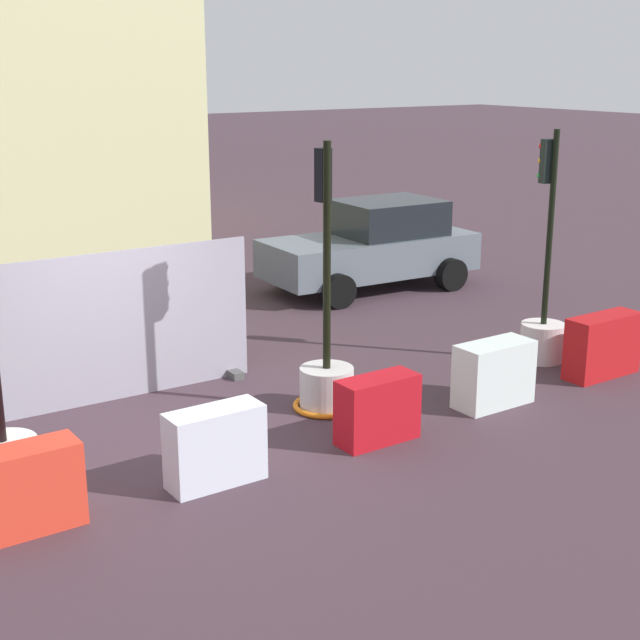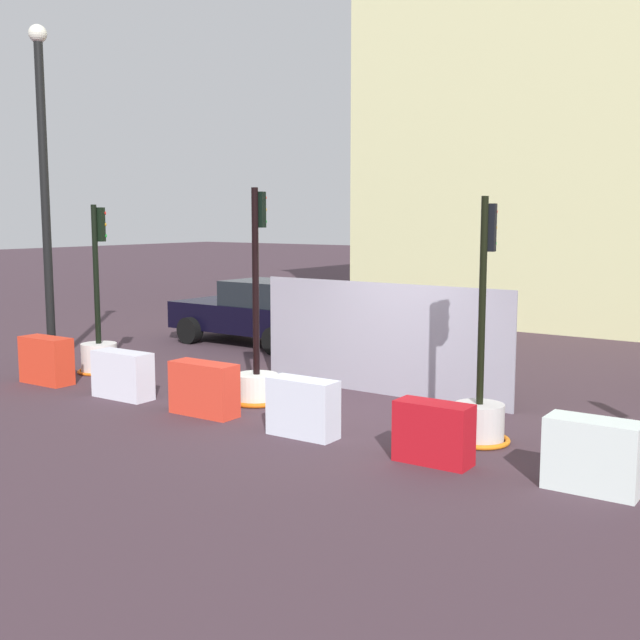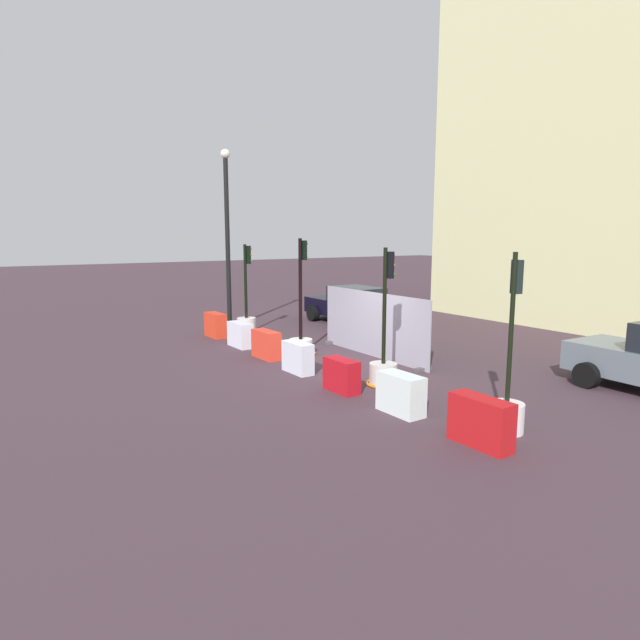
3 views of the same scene
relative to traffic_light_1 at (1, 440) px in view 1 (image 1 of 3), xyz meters
The scene contains 11 objects.
ground_plane 1.91m from the traffic_light_1, ahead, with size 120.00×120.00×0.00m, color #402E37.
traffic_light_1 is the anchor object (origin of this frame).
traffic_light_2 3.97m from the traffic_light_1, ahead, with size 0.85×0.85×3.33m.
traffic_light_3 7.66m from the traffic_light_1, ahead, with size 0.64×0.64×3.33m.
construction_barrier_2 1.13m from the traffic_light_1, 96.50° to the right, with size 1.13×0.45×0.83m.
construction_barrier_3 2.19m from the traffic_light_1, 33.07° to the right, with size 1.02×0.42×0.82m.
construction_barrier_4 4.08m from the traffic_light_1, 17.51° to the right, with size 0.98×0.43×0.77m.
construction_barrier_5 5.91m from the traffic_light_1, 10.71° to the right, with size 1.04×0.49×0.82m.
construction_barrier_6 7.93m from the traffic_light_1, ahead, with size 1.17×0.44×0.86m.
car_grey_saloon 9.51m from the traffic_light_1, 30.11° to the left, with size 4.14×2.22×1.67m.
site_fence_panel 2.23m from the traffic_light_1, 51.62° to the left, with size 4.84×0.50×1.94m.
Camera 1 is at (-3.82, -9.21, 4.23)m, focal length 51.33 mm.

